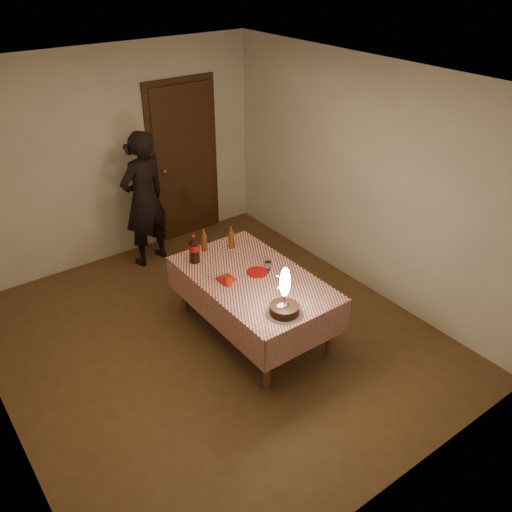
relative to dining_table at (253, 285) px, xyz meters
name	(u,v)px	position (x,y,z in m)	size (l,w,h in m)	color
ground	(214,340)	(-0.40, 0.13, -0.59)	(4.00, 4.50, 0.01)	brown
room_shell	(206,189)	(-0.37, 0.21, 1.06)	(4.04, 4.54, 2.62)	silver
dining_table	(253,285)	(0.00, 0.00, 0.00)	(1.02, 1.72, 0.68)	brown
birthday_cake	(284,302)	(-0.13, -0.65, 0.22)	(0.33, 0.33, 0.48)	white
red_plate	(257,272)	(0.09, 0.05, 0.10)	(0.22, 0.22, 0.01)	#B70C0D
red_cup	(228,280)	(-0.28, 0.04, 0.14)	(0.08, 0.08, 0.10)	#A71C0B
clear_cup	(268,266)	(0.21, 0.03, 0.14)	(0.07, 0.07, 0.09)	white
napkin_stack	(226,279)	(-0.24, 0.12, 0.10)	(0.15, 0.15, 0.02)	#AD1326
cola_bottle	(194,249)	(-0.31, 0.60, 0.25)	(0.10, 0.10, 0.32)	black
amber_bottle_left	(204,240)	(-0.10, 0.75, 0.21)	(0.06, 0.06, 0.25)	#5E3210
amber_bottle_right	(231,238)	(0.17, 0.63, 0.21)	(0.06, 0.06, 0.25)	#5E3210
photographer	(144,199)	(-0.19, 1.98, 0.27)	(0.70, 0.54, 1.70)	black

